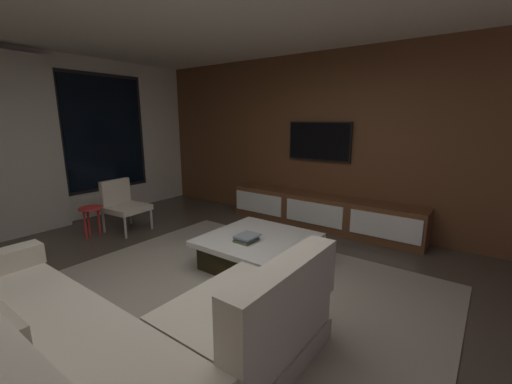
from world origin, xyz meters
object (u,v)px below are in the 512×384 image
object	(u,v)px
mounted_tv	(319,141)
coffee_table	(258,251)
media_console	(323,213)
sectional_couch	(101,343)
book_stack_on_coffee_table	(246,238)
side_stool	(91,213)
accent_chair_near_window	(123,203)

from	to	relation	value
mounted_tv	coffee_table	bearing A→B (deg)	-174.43
coffee_table	media_console	distance (m)	1.71
sectional_couch	book_stack_on_coffee_table	world-z (taller)	sectional_couch
book_stack_on_coffee_table	side_stool	xyz separation A→B (m)	(-0.48, 2.47, -0.02)
side_stool	mounted_tv	distance (m)	3.58
sectional_couch	side_stool	size ratio (longest dim) A/B	5.43
media_console	mounted_tv	world-z (taller)	mounted_tv
side_stool	book_stack_on_coffee_table	bearing A→B (deg)	-78.90
book_stack_on_coffee_table	accent_chair_near_window	world-z (taller)	accent_chair_near_window
sectional_couch	side_stool	distance (m)	3.01
accent_chair_near_window	media_console	bearing A→B (deg)	-52.13
book_stack_on_coffee_table	media_console	distance (m)	1.89
coffee_table	media_console	world-z (taller)	media_console
book_stack_on_coffee_table	side_stool	size ratio (longest dim) A/B	0.56
side_stool	accent_chair_near_window	bearing A→B (deg)	-7.74
coffee_table	side_stool	size ratio (longest dim) A/B	2.52
accent_chair_near_window	media_console	xyz separation A→B (m)	(1.90, -2.45, -0.18)
coffee_table	book_stack_on_coffee_table	size ratio (longest dim) A/B	4.54
coffee_table	book_stack_on_coffee_table	world-z (taller)	book_stack_on_coffee_table
accent_chair_near_window	mounted_tv	world-z (taller)	mounted_tv
sectional_couch	coffee_table	bearing A→B (deg)	5.77
book_stack_on_coffee_table	mounted_tv	xyz separation A→B (m)	(2.07, 0.15, 0.95)
accent_chair_near_window	media_console	size ratio (longest dim) A/B	0.25
book_stack_on_coffee_table	side_stool	bearing A→B (deg)	101.10
accent_chair_near_window	media_console	world-z (taller)	accent_chair_near_window
coffee_table	book_stack_on_coffee_table	xyz separation A→B (m)	(-0.18, 0.03, 0.21)
sectional_couch	coffee_table	world-z (taller)	sectional_couch
coffee_table	media_console	size ratio (longest dim) A/B	0.37
book_stack_on_coffee_table	accent_chair_near_window	bearing A→B (deg)	90.34
sectional_couch	coffee_table	size ratio (longest dim) A/B	2.16
side_stool	sectional_couch	bearing A→B (deg)	-116.26
side_stool	media_console	bearing A→B (deg)	-46.62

